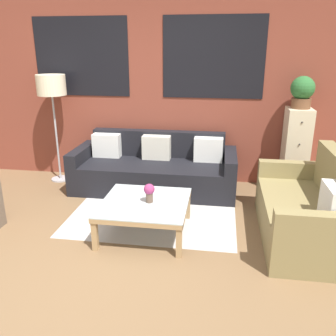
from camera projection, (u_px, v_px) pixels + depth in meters
ground_plane at (96, 264)px, 3.35m from camera, size 16.00×16.00×0.00m
wall_back_brick at (147, 85)px, 5.17m from camera, size 8.40×0.09×2.80m
rug at (155, 210)px, 4.45m from camera, size 1.97×1.69×0.00m
couch_dark at (155, 170)px, 5.05m from camera, size 2.26×0.88×0.78m
settee_vintage at (307, 211)px, 3.71m from camera, size 0.80×1.58×0.92m
coffee_table at (145, 206)px, 3.81m from camera, size 0.92×0.92×0.37m
floor_lamp at (52, 89)px, 5.04m from camera, size 0.41×0.41×1.57m
drawer_cabinet at (295, 151)px, 4.87m from camera, size 0.33×0.42×1.17m
potted_plant at (302, 91)px, 4.61m from camera, size 0.31×0.31×0.42m
flower_vase at (149, 192)px, 3.74m from camera, size 0.12×0.12×0.21m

